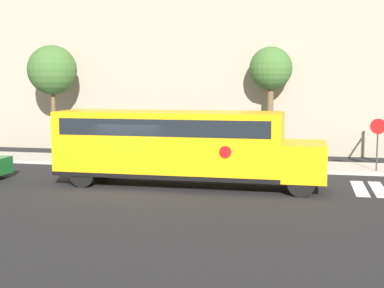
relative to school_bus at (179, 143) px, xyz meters
The scene contains 7 objects.
ground_plane 2.62m from the school_bus, 147.39° to the right, with size 60.00×60.00×0.00m, color black.
sidewalk_strip 5.91m from the school_bus, 107.14° to the left, with size 44.00×3.00×0.15m.
building_backdrop 13.05m from the school_bus, 97.99° to the left, with size 32.00×4.00×13.46m.
school_bus is the anchor object (origin of this frame).
stop_sign 9.16m from the school_bus, 29.26° to the left, with size 0.69×0.10×2.49m.
tree_near_sidewalk 12.62m from the school_bus, 139.66° to the left, with size 2.79×2.79×6.17m.
tree_far_sidewalk 9.80m from the school_bus, 71.72° to the left, with size 2.31×2.31×5.98m.
Camera 1 is at (6.63, -19.22, 4.09)m, focal length 50.00 mm.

